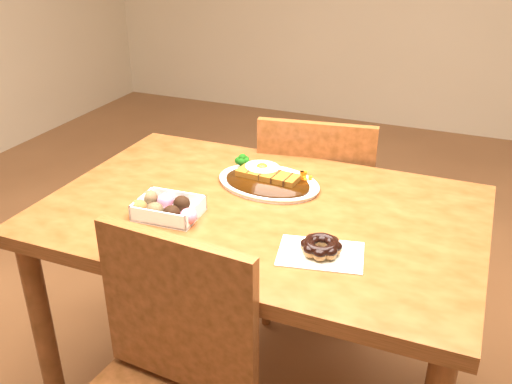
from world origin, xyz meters
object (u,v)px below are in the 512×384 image
at_px(chair_far, 317,211).
at_px(pon_de_ring, 321,247).
at_px(donut_box, 167,208).
at_px(table, 261,238).
at_px(katsu_curry_plate, 267,180).

xyz_separation_m(chair_far, pon_de_ring, (0.21, -0.70, 0.29)).
bearing_deg(donut_box, chair_far, 71.30).
bearing_deg(donut_box, table, 32.83).
bearing_deg(donut_box, katsu_curry_plate, 58.27).
relative_size(table, pon_de_ring, 5.26).
distance_m(chair_far, pon_de_ring, 0.79).
height_order(donut_box, pon_de_ring, donut_box).
bearing_deg(katsu_curry_plate, table, -74.98).
xyz_separation_m(table, katsu_curry_plate, (-0.04, 0.15, 0.11)).
bearing_deg(chair_far, katsu_curry_plate, 73.74).
xyz_separation_m(table, chair_far, (0.01, 0.54, -0.17)).
distance_m(katsu_curry_plate, pon_de_ring, 0.41).
xyz_separation_m(table, donut_box, (-0.22, -0.14, 0.12)).
bearing_deg(chair_far, table, 80.00).
distance_m(katsu_curry_plate, donut_box, 0.34).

